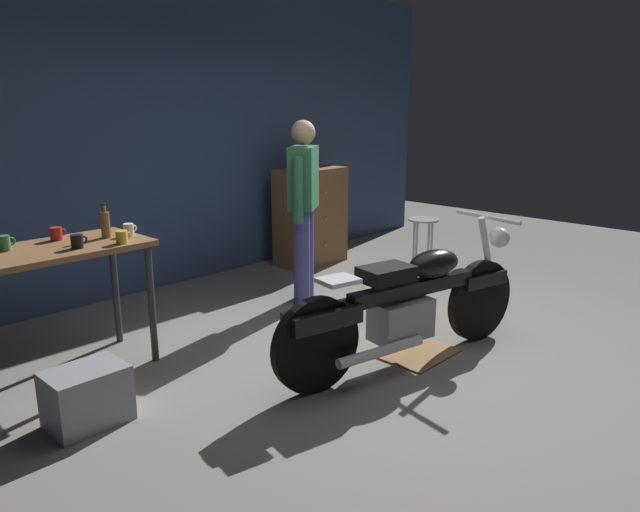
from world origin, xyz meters
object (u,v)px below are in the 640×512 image
Objects in this scene: motorcycle at (409,303)px; storage_bin at (87,396)px; mug_white_ceramic at (129,230)px; mug_red_diner at (56,234)px; person_standing at (303,204)px; bottle at (105,224)px; mug_yellow_tall at (122,237)px; wooden_dresser at (311,216)px; mug_green_speckled at (5,243)px; mug_black_matte at (77,241)px; shop_stool at (423,232)px.

motorcycle is 4.91× the size of storage_bin.
mug_red_diner is at bearing 150.05° from mug_white_ceramic.
person_standing is 3.80× the size of storage_bin.
mug_red_diner is 0.33m from bottle.
mug_red_diner reaches higher than mug_yellow_tall.
wooden_dresser is 3.11m from mug_yellow_tall.
bottle is (-2.88, -0.82, 0.45)m from wooden_dresser.
bottle is (-0.14, 0.06, 0.05)m from mug_white_ceramic.
bottle is at bearing 87.24° from mug_yellow_tall.
mug_green_speckled is (-3.51, -0.71, 0.40)m from wooden_dresser.
mug_black_matte is (-1.67, 1.45, 0.50)m from motorcycle.
person_standing is at bearing 164.70° from shop_stool.
mug_black_matte is (-2.15, -0.07, 0.02)m from person_standing.
storage_bin is 1.17m from mug_green_speckled.
motorcycle is 2.27m from mug_black_matte.
mug_white_ceramic is at bearing 43.84° from storage_bin.
mug_green_speckled is at bearing 93.13° from storage_bin.
mug_yellow_tall is at bearing -29.30° from person_standing.
mug_yellow_tall is at bearing -92.76° from bottle.
wooden_dresser reaches higher than mug_black_matte.
mug_red_diner is at bearing 169.74° from shop_stool.
storage_bin is (-3.84, -0.29, -0.33)m from shop_stool.
wooden_dresser reaches higher than storage_bin.
shop_stool is at bearing -3.85° from mug_yellow_tall.
mug_red_diner is 1.07× the size of mug_white_ceramic.
mug_white_ceramic is 0.96× the size of mug_green_speckled.
mug_black_matte is at bearing 175.04° from shop_stool.
bottle reaches higher than shop_stool.
shop_stool is at bearing -4.96° from mug_black_matte.
person_standing is 1.89m from mug_yellow_tall.
motorcycle reaches higher than mug_red_diner.
mug_black_matte is at bearing -150.38° from bottle.
shop_stool is 6.22× the size of mug_white_ceramic.
motorcycle is 3.37× the size of shop_stool.
mug_yellow_tall is (-3.27, 0.22, 0.45)m from shop_stool.
motorcycle is 20.13× the size of mug_green_speckled.
mug_green_speckled is at bearing 171.55° from shop_stool.
mug_black_matte is 1.02× the size of mug_green_speckled.
person_standing reaches higher than mug_red_diner.
storage_bin is at bearing -108.38° from mug_red_diner.
mug_green_speckled is at bearing 142.26° from mug_black_matte.
person_standing is at bearing 4.88° from mug_yellow_tall.
mug_yellow_tall is (0.26, -0.42, -0.00)m from mug_red_diner.
motorcycle is at bearing -46.89° from mug_red_diner.
bottle is at bearing 52.45° from storage_bin.
shop_stool is 5.88× the size of mug_yellow_tall.
motorcycle is 8.96× the size of bottle.
storage_bin is 4.10× the size of mug_green_speckled.
motorcycle is 2.70m from mug_green_speckled.
wooden_dresser is 9.98× the size of mug_red_diner.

